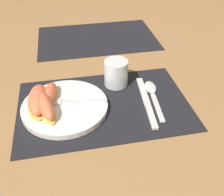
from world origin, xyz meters
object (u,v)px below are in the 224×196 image
(knife, at_px, (147,102))
(citrus_wedge_2, at_px, (45,105))
(juice_glass, at_px, (116,74))
(citrus_wedge_0, at_px, (48,97))
(citrus_wedge_1, at_px, (38,100))
(fork, at_px, (64,102))
(spoon, at_px, (152,92))
(plate, at_px, (65,106))

(knife, distance_m, citrus_wedge_2, 0.28)
(juice_glass, xyz_separation_m, citrus_wedge_0, (-0.20, -0.07, -0.00))
(knife, bearing_deg, citrus_wedge_2, 179.53)
(knife, xyz_separation_m, citrus_wedge_1, (-0.29, 0.03, 0.03))
(knife, xyz_separation_m, fork, (-0.23, 0.03, 0.02))
(spoon, bearing_deg, citrus_wedge_1, -177.36)
(citrus_wedge_1, bearing_deg, spoon, 2.64)
(juice_glass, distance_m, citrus_wedge_2, 0.24)
(knife, bearing_deg, juice_glass, 121.02)
(plate, distance_m, fork, 0.01)
(juice_glass, bearing_deg, citrus_wedge_1, -159.84)
(plate, bearing_deg, citrus_wedge_0, 156.67)
(citrus_wedge_1, bearing_deg, citrus_wedge_0, 31.49)
(juice_glass, bearing_deg, citrus_wedge_2, -153.10)
(plate, xyz_separation_m, knife, (0.23, -0.02, -0.01))
(juice_glass, xyz_separation_m, citrus_wedge_2, (-0.21, -0.11, -0.00))
(plate, relative_size, juice_glass, 2.92)
(plate, xyz_separation_m, spoon, (0.26, 0.02, -0.00))
(citrus_wedge_2, bearing_deg, fork, 26.05)
(juice_glass, bearing_deg, plate, -151.36)
(knife, relative_size, spoon, 1.24)
(citrus_wedge_0, distance_m, citrus_wedge_2, 0.04)
(knife, height_order, fork, fork)
(knife, bearing_deg, spoon, 54.62)
(plate, distance_m, juice_glass, 0.19)
(knife, xyz_separation_m, citrus_wedge_0, (-0.27, 0.04, 0.03))
(citrus_wedge_1, height_order, citrus_wedge_2, same)
(citrus_wedge_2, bearing_deg, spoon, 7.14)
(citrus_wedge_0, bearing_deg, spoon, 0.09)
(juice_glass, relative_size, knife, 0.35)
(spoon, bearing_deg, fork, -176.86)
(juice_glass, height_order, knife, juice_glass)
(juice_glass, relative_size, spoon, 0.44)
(juice_glass, xyz_separation_m, citrus_wedge_1, (-0.23, -0.08, 0.00))
(fork, distance_m, citrus_wedge_0, 0.05)
(citrus_wedge_0, xyz_separation_m, citrus_wedge_1, (-0.02, -0.01, 0.00))
(plate, xyz_separation_m, citrus_wedge_0, (-0.04, 0.02, 0.02))
(citrus_wedge_0, height_order, citrus_wedge_1, citrus_wedge_1)
(fork, bearing_deg, citrus_wedge_2, -153.95)
(plate, distance_m, spoon, 0.26)
(spoon, bearing_deg, knife, -125.38)
(plate, distance_m, citrus_wedge_1, 0.07)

